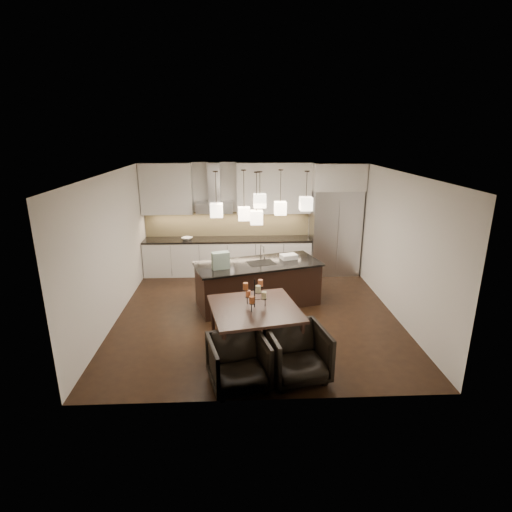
{
  "coord_description": "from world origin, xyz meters",
  "views": [
    {
      "loc": [
        -0.34,
        -7.38,
        3.53
      ],
      "look_at": [
        0.0,
        0.2,
        1.15
      ],
      "focal_mm": 28.0,
      "sensor_mm": 36.0,
      "label": 1
    }
  ],
  "objects_px": {
    "dining_table": "(255,330)",
    "armchair_left": "(238,362)",
    "island_body": "(258,284)",
    "armchair_right": "(297,353)",
    "refrigerator": "(335,232)"
  },
  "relations": [
    {
      "from": "armchair_left",
      "to": "island_body",
      "type": "bearing_deg",
      "value": 67.08
    },
    {
      "from": "refrigerator",
      "to": "island_body",
      "type": "distance_m",
      "value": 2.88
    },
    {
      "from": "dining_table",
      "to": "armchair_left",
      "type": "distance_m",
      "value": 0.93
    },
    {
      "from": "dining_table",
      "to": "armchair_left",
      "type": "height_order",
      "value": "dining_table"
    },
    {
      "from": "dining_table",
      "to": "armchair_right",
      "type": "bearing_deg",
      "value": -61.53
    },
    {
      "from": "dining_table",
      "to": "armchair_right",
      "type": "relative_size",
      "value": 1.58
    },
    {
      "from": "island_body",
      "to": "armchair_right",
      "type": "distance_m",
      "value": 2.72
    },
    {
      "from": "armchair_right",
      "to": "armchair_left",
      "type": "bearing_deg",
      "value": 179.67
    },
    {
      "from": "dining_table",
      "to": "armchair_left",
      "type": "xyz_separation_m",
      "value": [
        -0.27,
        -0.89,
        -0.03
      ]
    },
    {
      "from": "refrigerator",
      "to": "dining_table",
      "type": "xyz_separation_m",
      "value": [
        -2.2,
        -3.89,
        -0.66
      ]
    },
    {
      "from": "refrigerator",
      "to": "armchair_left",
      "type": "relative_size",
      "value": 2.61
    },
    {
      "from": "refrigerator",
      "to": "armchair_right",
      "type": "xyz_separation_m",
      "value": [
        -1.6,
        -4.6,
        -0.68
      ]
    },
    {
      "from": "island_body",
      "to": "armchair_right",
      "type": "xyz_separation_m",
      "value": [
        0.45,
        -2.69,
        -0.04
      ]
    },
    {
      "from": "armchair_left",
      "to": "dining_table",
      "type": "bearing_deg",
      "value": 58.61
    },
    {
      "from": "island_body",
      "to": "refrigerator",
      "type": "bearing_deg",
      "value": 26.75
    }
  ]
}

